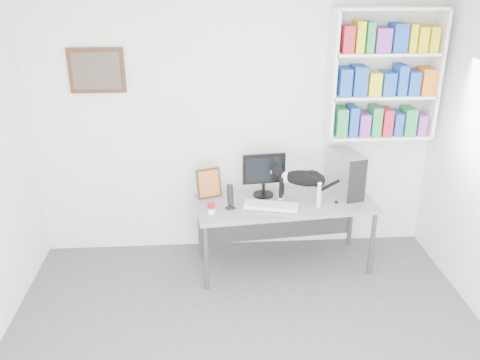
# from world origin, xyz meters

# --- Properties ---
(room) EXTENTS (4.01, 4.01, 2.70)m
(room) POSITION_xyz_m (0.00, 0.00, 1.35)
(room) COLOR #57575C
(room) RESTS_ON ground
(bookshelf) EXTENTS (1.03, 0.28, 1.24)m
(bookshelf) POSITION_xyz_m (1.40, 1.85, 1.85)
(bookshelf) COLOR white
(bookshelf) RESTS_ON room
(wall_art) EXTENTS (0.52, 0.04, 0.42)m
(wall_art) POSITION_xyz_m (-1.30, 1.97, 1.90)
(wall_art) COLOR #482417
(wall_art) RESTS_ON room
(desk) EXTENTS (1.75, 0.82, 0.71)m
(desk) POSITION_xyz_m (0.44, 1.51, 0.35)
(desk) COLOR gray
(desk) RESTS_ON room
(monitor) EXTENTS (0.44, 0.24, 0.45)m
(monitor) POSITION_xyz_m (0.25, 1.67, 0.93)
(monitor) COLOR black
(monitor) RESTS_ON desk
(keyboard) EXTENTS (0.53, 0.31, 0.04)m
(keyboard) POSITION_xyz_m (0.29, 1.39, 0.73)
(keyboard) COLOR silver
(keyboard) RESTS_ON desk
(pc_tower) EXTENTS (0.29, 0.47, 0.44)m
(pc_tower) POSITION_xyz_m (1.06, 1.65, 0.93)
(pc_tower) COLOR #B2B2B7
(pc_tower) RESTS_ON desk
(speaker) EXTENTS (0.13, 0.13, 0.25)m
(speaker) POSITION_xyz_m (-0.09, 1.41, 0.83)
(speaker) COLOR black
(speaker) RESTS_ON desk
(leaning_print) EXTENTS (0.26, 0.17, 0.30)m
(leaning_print) POSITION_xyz_m (-0.29, 1.68, 0.86)
(leaning_print) COLOR #482417
(leaning_print) RESTS_ON desk
(soup_can) EXTENTS (0.07, 0.07, 0.10)m
(soup_can) POSITION_xyz_m (-0.27, 1.32, 0.76)
(soup_can) COLOR #A90E27
(soup_can) RESTS_ON desk
(cat) EXTENTS (0.60, 0.33, 0.36)m
(cat) POSITION_xyz_m (0.59, 1.45, 0.89)
(cat) COLOR black
(cat) RESTS_ON desk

